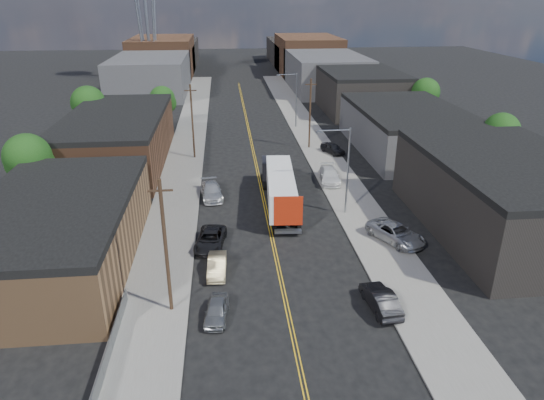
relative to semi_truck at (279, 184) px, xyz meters
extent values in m
plane|color=black|center=(-1.50, 31.93, -2.30)|extent=(260.00, 260.00, 0.00)
cube|color=gold|center=(-1.50, 16.93, -2.30)|extent=(0.32, 120.00, 0.01)
cube|color=slate|center=(-11.00, 16.93, -2.23)|extent=(5.00, 140.00, 0.15)
cube|color=slate|center=(8.00, 16.93, -2.23)|extent=(5.00, 140.00, 0.15)
cube|color=brown|center=(-19.50, -10.07, 0.20)|extent=(12.00, 22.00, 5.00)
cube|color=black|center=(-19.50, -10.07, 3.00)|extent=(12.00, 22.00, 0.60)
cube|color=#543421|center=(-19.50, 15.93, 0.70)|extent=(12.00, 26.00, 6.00)
cube|color=black|center=(-19.50, 15.93, 4.00)|extent=(12.00, 26.00, 0.60)
cube|color=black|center=(20.50, -8.07, 0.95)|extent=(14.00, 22.00, 6.50)
cube|color=black|center=(20.50, -8.07, 4.50)|extent=(14.00, 22.00, 0.60)
cube|color=navy|center=(13.70, -8.07, 1.30)|extent=(0.30, 20.00, 0.80)
cube|color=#313133|center=(20.50, 17.93, 0.45)|extent=(14.00, 24.00, 5.50)
cube|color=black|center=(20.50, 17.93, 3.50)|extent=(14.00, 24.00, 0.60)
cube|color=black|center=(20.50, 43.93, 1.20)|extent=(14.00, 22.00, 7.00)
cube|color=black|center=(20.50, 43.93, 5.00)|extent=(14.00, 22.00, 0.60)
cube|color=#313133|center=(-21.50, 66.93, 1.70)|extent=(16.00, 30.00, 8.00)
cube|color=#313133|center=(18.50, 66.93, 1.70)|extent=(16.00, 30.00, 8.00)
cube|color=#543421|center=(-21.50, 91.93, 2.70)|extent=(16.00, 26.00, 10.00)
cube|color=#543421|center=(18.50, 91.93, 2.70)|extent=(16.00, 26.00, 10.00)
cube|color=black|center=(-21.50, 111.93, 1.20)|extent=(16.00, 40.00, 7.00)
cube|color=black|center=(18.50, 111.93, 1.20)|extent=(16.00, 40.00, 7.00)
cylinder|color=gray|center=(-23.50, 81.93, 12.70)|extent=(0.80, 0.80, 30.00)
cylinder|color=gray|center=(-25.26, 80.17, 12.70)|extent=(1.94, 1.94, 29.98)
cylinder|color=gray|center=(-21.74, 80.17, 12.70)|extent=(1.94, 1.94, 29.98)
cylinder|color=gray|center=(-25.26, 83.69, 12.70)|extent=(1.94, 1.94, 29.98)
cylinder|color=gray|center=(-21.74, 83.69, 12.70)|extent=(1.94, 1.94, 29.98)
cylinder|color=gray|center=(6.50, -3.07, 2.20)|extent=(0.18, 0.18, 9.00)
cylinder|color=gray|center=(5.00, -3.07, 6.50)|extent=(3.00, 0.12, 0.12)
cube|color=gray|center=(3.50, -3.07, 6.40)|extent=(0.60, 0.25, 0.18)
cylinder|color=gray|center=(6.50, 31.93, 2.20)|extent=(0.18, 0.18, 9.00)
cylinder|color=gray|center=(5.00, 31.93, 6.50)|extent=(3.00, 0.12, 0.12)
cube|color=gray|center=(3.50, 31.93, 6.40)|extent=(0.60, 0.25, 0.18)
cylinder|color=black|center=(-9.70, -18.07, 2.70)|extent=(0.26, 0.26, 10.00)
cube|color=black|center=(-9.70, -18.07, 6.90)|extent=(1.60, 0.12, 0.12)
cylinder|color=black|center=(-9.70, 16.93, 2.70)|extent=(0.26, 0.26, 10.00)
cube|color=black|center=(-9.70, 16.93, 6.90)|extent=(1.60, 0.12, 0.12)
cylinder|color=black|center=(6.70, 19.93, 2.70)|extent=(0.26, 0.26, 10.00)
cube|color=black|center=(6.70, 19.93, 6.90)|extent=(1.60, 0.12, 0.12)
cube|color=slate|center=(-13.00, -24.57, -1.70)|extent=(0.02, 16.00, 1.20)
cube|color=slate|center=(-13.00, -24.57, -1.10)|extent=(0.05, 16.00, 0.05)
cylinder|color=black|center=(-25.50, 1.93, -0.18)|extent=(0.36, 0.36, 4.25)
sphere|color=#12380F|center=(-25.50, 1.93, 3.22)|extent=(4.76, 4.76, 4.76)
sphere|color=#12380F|center=(-24.90, 2.23, 2.37)|extent=(3.74, 3.74, 3.74)
sphere|color=#12380F|center=(-26.00, 1.53, 2.63)|extent=(3.40, 3.40, 3.40)
cylinder|color=black|center=(-25.50, 26.93, -0.05)|extent=(0.36, 0.36, 4.50)
sphere|color=#12380F|center=(-25.50, 26.93, 3.55)|extent=(5.04, 5.04, 5.04)
sphere|color=#12380F|center=(-24.90, 27.23, 2.65)|extent=(3.96, 3.96, 3.96)
sphere|color=#12380F|center=(-26.00, 26.53, 2.92)|extent=(3.60, 3.60, 3.60)
cylinder|color=black|center=(-15.50, 33.93, -0.43)|extent=(0.36, 0.36, 3.75)
sphere|color=#12380F|center=(-15.50, 33.93, 2.57)|extent=(4.20, 4.20, 4.20)
sphere|color=#12380F|center=(-14.90, 34.23, 1.82)|extent=(3.30, 3.30, 3.30)
sphere|color=#12380F|center=(-16.00, 33.53, 2.05)|extent=(3.00, 3.00, 3.00)
cylinder|color=black|center=(28.50, 7.93, -0.30)|extent=(0.36, 0.36, 4.00)
sphere|color=#12380F|center=(28.50, 7.93, 2.90)|extent=(4.48, 4.48, 4.48)
sphere|color=#12380F|center=(29.10, 8.23, 2.10)|extent=(3.52, 3.52, 3.52)
sphere|color=#12380F|center=(28.00, 7.53, 2.34)|extent=(3.20, 3.20, 3.20)
cylinder|color=black|center=(28.50, 31.93, -0.18)|extent=(0.36, 0.36, 4.25)
sphere|color=#12380F|center=(28.50, 31.93, 3.22)|extent=(4.76, 4.76, 4.76)
sphere|color=#12380F|center=(29.10, 32.23, 2.37)|extent=(3.74, 3.74, 3.74)
sphere|color=#12380F|center=(28.00, 31.53, 2.63)|extent=(3.40, 3.40, 3.40)
cube|color=silver|center=(0.00, -1.55, 0.32)|extent=(3.42, 12.24, 2.82)
cube|color=#A0210C|center=(0.00, -7.60, 0.32)|extent=(2.64, 0.30, 2.84)
cube|color=gray|center=(0.00, -7.60, -1.75)|extent=(2.52, 0.76, 0.25)
cube|color=black|center=(0.00, 5.90, -0.74)|extent=(2.73, 3.38, 3.12)
cylinder|color=black|center=(0.00, -6.20, -1.80)|extent=(2.68, 1.18, 1.01)
cylinder|color=black|center=(0.00, 5.90, -1.80)|extent=(2.58, 1.17, 1.01)
imported|color=gray|center=(-6.50, -19.27, -1.66)|extent=(1.97, 3.90, 1.28)
imported|color=tan|center=(-6.50, -13.32, -1.62)|extent=(1.59, 4.16, 1.35)
imported|color=black|center=(-7.10, -8.79, -1.58)|extent=(3.07, 5.45, 1.44)
imported|color=#B4B7B9|center=(-7.19, 2.59, -1.53)|extent=(2.80, 5.53, 1.54)
imported|color=black|center=(5.10, -19.31, -1.54)|extent=(2.03, 4.75, 1.52)
imported|color=#ADAFB3|center=(9.50, -9.67, -1.35)|extent=(4.99, 6.35, 1.60)
imported|color=silver|center=(6.70, 5.84, -1.37)|extent=(2.61, 5.54, 1.56)
imported|color=black|center=(9.50, 16.78, -1.43)|extent=(3.26, 4.58, 1.45)
camera|label=1|loc=(-5.45, -47.25, 18.43)|focal=32.00mm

